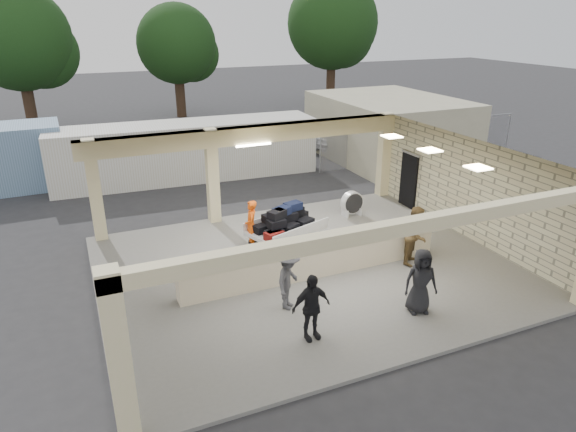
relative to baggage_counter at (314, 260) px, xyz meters
name	(u,v)px	position (x,y,z in m)	size (l,w,h in m)	color
ground	(306,270)	(0.00, 0.50, -0.59)	(120.00, 120.00, 0.00)	#29292B
pavilion	(304,221)	(0.21, 1.16, 0.76)	(12.01, 10.00, 3.55)	slate
baggage_counter	(314,260)	(0.00, 0.00, 0.00)	(8.20, 0.58, 0.98)	beige
luggage_cart	(285,224)	(0.00, 2.15, 0.30)	(2.77, 2.20, 1.41)	silver
drum_fan	(352,203)	(3.41, 3.69, 0.02)	(0.87, 0.47, 0.95)	silver
baggage_handler	(251,226)	(-1.08, 2.37, 0.35)	(0.61, 0.33, 1.67)	#E14C0B
passenger_a	(416,235)	(3.20, -0.51, 0.43)	(0.89, 0.39, 1.83)	brown
passenger_b	(311,307)	(-1.45, -2.80, 0.35)	(0.98, 0.36, 1.67)	black
passenger_c	(289,280)	(-1.39, -1.36, 0.33)	(1.06, 0.37, 1.64)	#444348
passenger_d	(421,281)	(1.61, -2.84, 0.38)	(0.85, 0.35, 1.74)	black
car_white_a	(353,136)	(8.82, 12.86, 0.15)	(2.44, 5.16, 1.47)	white
car_white_b	(380,132)	(10.94, 13.35, 0.10)	(1.61, 4.32, 1.36)	white
car_dark	(279,135)	(5.15, 15.13, 0.08)	(1.41, 4.01, 1.34)	black
container_white	(187,151)	(-1.08, 11.20, 0.72)	(12.03, 2.41, 2.61)	silver
fence	(422,140)	(11.00, 9.50, 0.47)	(12.06, 0.06, 2.03)	gray
tree_left	(24,42)	(-7.68, 24.66, 5.00)	(6.60, 6.30, 9.00)	#382619
tree_mid	(181,47)	(2.32, 26.66, 4.38)	(6.00, 5.60, 8.00)	#382619
tree_right	(335,27)	(14.32, 25.66, 5.63)	(7.20, 7.00, 10.00)	#382619
adjacent_building	(388,128)	(9.50, 10.50, 1.01)	(6.00, 8.00, 3.20)	#B9B393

